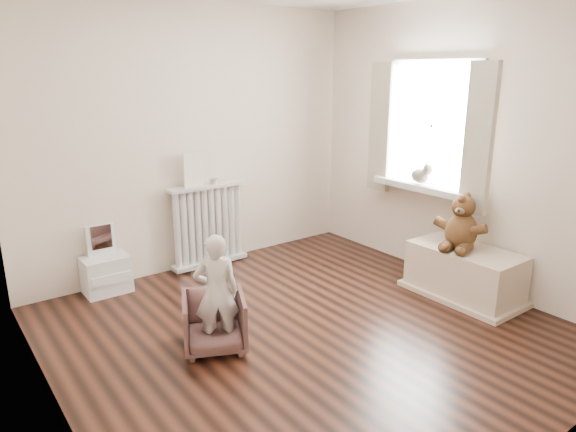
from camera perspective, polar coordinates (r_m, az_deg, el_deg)
floor at (r=4.13m, az=2.11°, el=-12.49°), size 3.60×3.60×0.01m
back_wall at (r=5.20m, az=-10.38°, el=8.34°), size 3.60×0.02×2.60m
front_wall at (r=2.59m, az=28.20°, el=-0.87°), size 3.60×0.02×2.60m
left_wall at (r=2.94m, az=-26.16°, el=1.21°), size 0.02×3.60×2.60m
right_wall at (r=5.01m, az=18.70°, el=7.48°), size 0.02×3.60×2.60m
window at (r=5.13m, az=15.83°, el=9.60°), size 0.03×0.90×1.10m
window_sill at (r=5.16m, az=14.73°, el=3.15°), size 0.22×1.10×0.06m
curtain_left at (r=4.72m, az=20.43°, el=7.97°), size 0.06×0.26×1.30m
curtain_right at (r=5.43m, az=10.25°, el=9.61°), size 0.06×0.26×1.30m
radiator at (r=5.31m, az=-8.80°, el=-1.50°), size 0.82×0.15×0.86m
paper_doll at (r=5.10m, az=-10.50°, el=5.06°), size 0.20×0.02×0.33m
tin_a at (r=5.22m, az=-8.22°, el=3.85°), size 0.09×0.09×0.05m
toy_vanity at (r=4.94m, az=-19.65°, el=-5.02°), size 0.40×0.29×0.63m
armchair at (r=3.83m, az=-8.18°, el=-11.57°), size 0.59×0.60×0.41m
child at (r=3.68m, az=-7.96°, el=-8.46°), size 0.37×0.32×0.87m
toy_bench at (r=4.87m, az=18.98°, el=-6.22°), size 0.50×0.95×0.45m
teddy_bear at (r=4.72m, az=18.76°, el=-0.86°), size 0.47×0.41×0.49m
plush_cat at (r=5.14m, az=14.54°, el=4.61°), size 0.24×0.29×0.21m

